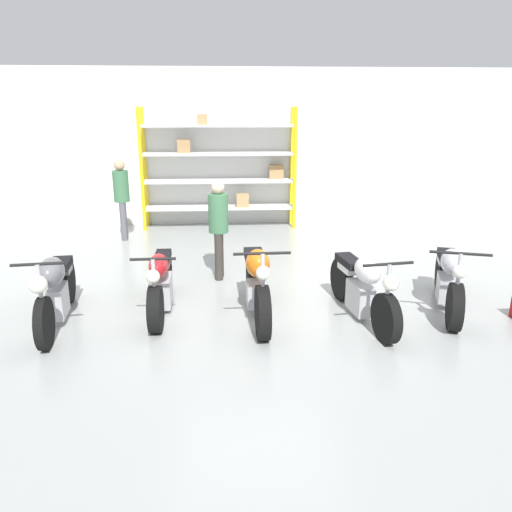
# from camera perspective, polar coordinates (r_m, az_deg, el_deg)

# --- Properties ---
(ground_plane) EXTENTS (30.00, 30.00, 0.00)m
(ground_plane) POSITION_cam_1_polar(r_m,az_deg,el_deg) (6.95, 0.23, -6.49)
(ground_plane) COLOR #9EA3A0
(back_wall) EXTENTS (30.00, 0.08, 3.60)m
(back_wall) POSITION_cam_1_polar(r_m,az_deg,el_deg) (12.01, -1.73, 12.25)
(back_wall) COLOR silver
(back_wall) RESTS_ON ground_plane
(shelving_rack) EXTENTS (3.53, 0.63, 2.73)m
(shelving_rack) POSITION_cam_1_polar(r_m,az_deg,el_deg) (11.68, -4.16, 10.29)
(shelving_rack) COLOR yellow
(shelving_rack) RESTS_ON ground_plane
(motorcycle_grey) EXTENTS (0.59, 2.11, 1.04)m
(motorcycle_grey) POSITION_cam_1_polar(r_m,az_deg,el_deg) (6.95, -21.96, -3.41)
(motorcycle_grey) COLOR black
(motorcycle_grey) RESTS_ON ground_plane
(motorcycle_red) EXTENTS (0.56, 1.99, 0.96)m
(motorcycle_red) POSITION_cam_1_polar(r_m,az_deg,el_deg) (7.03, -10.85, -3.01)
(motorcycle_red) COLOR black
(motorcycle_red) RESTS_ON ground_plane
(motorcycle_orange) EXTENTS (0.68, 2.05, 1.09)m
(motorcycle_orange) POSITION_cam_1_polar(r_m,az_deg,el_deg) (6.68, 0.11, -3.09)
(motorcycle_orange) COLOR black
(motorcycle_orange) RESTS_ON ground_plane
(motorcycle_white) EXTENTS (0.63, 2.06, 0.99)m
(motorcycle_white) POSITION_cam_1_polar(r_m,az_deg,el_deg) (6.76, 12.05, -3.50)
(motorcycle_white) COLOR black
(motorcycle_white) RESTS_ON ground_plane
(motorcycle_silver) EXTENTS (0.94, 2.01, 1.02)m
(motorcycle_silver) POSITION_cam_1_polar(r_m,az_deg,el_deg) (7.44, 21.19, -2.47)
(motorcycle_silver) COLOR black
(motorcycle_silver) RESTS_ON ground_plane
(person_browsing) EXTENTS (0.36, 0.36, 1.68)m
(person_browsing) POSITION_cam_1_polar(r_m,az_deg,el_deg) (10.90, -15.12, 6.94)
(person_browsing) COLOR #595960
(person_browsing) RESTS_ON ground_plane
(person_near_rack) EXTENTS (0.35, 0.35, 1.62)m
(person_near_rack) POSITION_cam_1_polar(r_m,az_deg,el_deg) (8.07, -4.31, 3.88)
(person_near_rack) COLOR #38332D
(person_near_rack) RESTS_ON ground_plane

